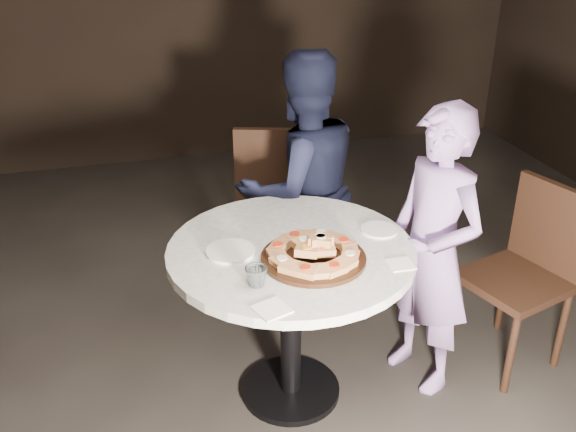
{
  "coord_description": "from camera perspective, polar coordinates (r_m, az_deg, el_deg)",
  "views": [
    {
      "loc": [
        -0.76,
        -2.26,
        2.21
      ],
      "look_at": [
        -0.09,
        0.16,
        0.96
      ],
      "focal_mm": 40.0,
      "sensor_mm": 36.0,
      "label": 1
    }
  ],
  "objects": [
    {
      "name": "napkin_far",
      "position": [
        2.74,
        9.98,
        -4.25
      ],
      "size": [
        0.11,
        0.11,
        0.01
      ],
      "primitive_type": "cube",
      "rotation": [
        0.0,
        0.0,
        -0.04
      ],
      "color": "white",
      "rests_on": "table"
    },
    {
      "name": "diner_teal",
      "position": [
        3.08,
        12.73,
        -3.21
      ],
      "size": [
        0.49,
        0.61,
        1.43
      ],
      "primitive_type": "imported",
      "rotation": [
        0.0,
        0.0,
        -1.25
      ],
      "color": "#866DAC",
      "rests_on": "ground"
    },
    {
      "name": "diner_navy",
      "position": [
        3.54,
        1.14,
        2.41
      ],
      "size": [
        0.84,
        0.71,
        1.54
      ],
      "primitive_type": "imported",
      "rotation": [
        0.0,
        0.0,
        3.32
      ],
      "color": "black",
      "rests_on": "ground"
    },
    {
      "name": "table",
      "position": [
        2.91,
        0.26,
        -5.43
      ],
      "size": [
        1.35,
        1.35,
        0.83
      ],
      "rotation": [
        0.0,
        0.0,
        0.26
      ],
      "color": "black",
      "rests_on": "ground"
    },
    {
      "name": "floor",
      "position": [
        3.26,
        2.35,
        -16.35
      ],
      "size": [
        7.0,
        7.0,
        0.0
      ],
      "primitive_type": "plane",
      "color": "black",
      "rests_on": "ground"
    },
    {
      "name": "serving_board",
      "position": [
        2.73,
        2.27,
        -3.76
      ],
      "size": [
        0.53,
        0.53,
        0.02
      ],
      "primitive_type": "cylinder",
      "rotation": [
        0.0,
        0.0,
        -0.19
      ],
      "color": "black",
      "rests_on": "table"
    },
    {
      "name": "water_glass",
      "position": [
        2.55,
        -2.83,
        -5.39
      ],
      "size": [
        0.11,
        0.11,
        0.08
      ],
      "primitive_type": "imported",
      "rotation": [
        0.0,
        0.0,
        -0.32
      ],
      "color": "silver",
      "rests_on": "table"
    },
    {
      "name": "plate_right",
      "position": [
        3.0,
        8.09,
        -1.21
      ],
      "size": [
        0.18,
        0.18,
        0.01
      ],
      "primitive_type": "cylinder",
      "rotation": [
        0.0,
        0.0,
        0.04
      ],
      "color": "white",
      "rests_on": "table"
    },
    {
      "name": "chair_far",
      "position": [
        3.96,
        -1.0,
        2.4
      ],
      "size": [
        0.61,
        0.62,
        1.03
      ],
      "rotation": [
        0.0,
        0.0,
        2.84
      ],
      "color": "black",
      "rests_on": "ground"
    },
    {
      "name": "plate_left",
      "position": [
        2.8,
        -5.12,
        -3.13
      ],
      "size": [
        0.29,
        0.29,
        0.01
      ],
      "primitive_type": "cylinder",
      "rotation": [
        0.0,
        0.0,
        -0.42
      ],
      "color": "white",
      "rests_on": "table"
    },
    {
      "name": "chair_right",
      "position": [
        3.47,
        20.71,
        -3.98
      ],
      "size": [
        0.57,
        0.56,
        0.96
      ],
      "rotation": [
        0.0,
        0.0,
        -1.28
      ],
      "color": "black",
      "rests_on": "ground"
    },
    {
      "name": "focaccia_pile",
      "position": [
        2.71,
        2.37,
        -3.02
      ],
      "size": [
        0.4,
        0.4,
        0.11
      ],
      "rotation": [
        0.0,
        0.0,
        0.27
      ],
      "color": "#AE7143",
      "rests_on": "serving_board"
    },
    {
      "name": "napkin_near",
      "position": [
        2.43,
        -1.45,
        -8.28
      ],
      "size": [
        0.15,
        0.15,
        0.01
      ],
      "primitive_type": "cube",
      "rotation": [
        0.0,
        0.0,
        0.33
      ],
      "color": "white",
      "rests_on": "table"
    }
  ]
}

